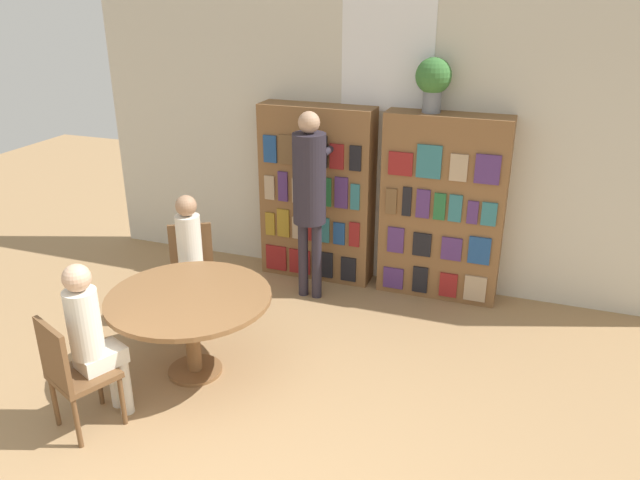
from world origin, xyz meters
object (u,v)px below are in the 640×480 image
at_px(bookshelf_left, 317,194).
at_px(flower_vase, 433,80).
at_px(bookshelf_right, 442,208).
at_px(seated_reader_right, 93,335).
at_px(chair_left_side, 192,267).
at_px(reading_table, 190,307).
at_px(chair_near_camera, 72,371).
at_px(librarian_standing, 310,186).
at_px(seated_reader_left, 190,256).

xyz_separation_m(bookshelf_left, flower_vase, (1.13, 0.01, 1.23)).
height_order(bookshelf_right, seated_reader_right, bookshelf_right).
height_order(bookshelf_left, flower_vase, flower_vase).
distance_m(bookshelf_left, chair_left_side, 1.53).
xyz_separation_m(reading_table, seated_reader_right, (-0.32, -0.73, 0.10)).
height_order(bookshelf_left, chair_near_camera, bookshelf_left).
relative_size(reading_table, chair_near_camera, 1.45).
xyz_separation_m(chair_left_side, seated_reader_right, (0.17, -1.58, 0.21)).
height_order(bookshelf_right, flower_vase, flower_vase).
bearing_deg(bookshelf_right, reading_table, -127.44).
distance_m(bookshelf_left, chair_near_camera, 3.10).
bearing_deg(bookshelf_left, flower_vase, 0.26).
xyz_separation_m(flower_vase, seated_reader_right, (-1.75, -2.83, -1.44)).
xyz_separation_m(bookshelf_left, librarian_standing, (0.11, -0.50, 0.25)).
bearing_deg(seated_reader_left, chair_near_camera, 59.95).
height_order(bookshelf_left, librarian_standing, librarian_standing).
height_order(chair_left_side, seated_reader_left, seated_reader_left).
bearing_deg(chair_near_camera, seated_reader_right, 90.00).
distance_m(bookshelf_right, librarian_standing, 1.32).
height_order(bookshelf_left, reading_table, bookshelf_left).
height_order(bookshelf_right, chair_left_side, bookshelf_right).
distance_m(bookshelf_left, reading_table, 2.14).
relative_size(bookshelf_right, flower_vase, 3.69).
relative_size(flower_vase, seated_reader_left, 0.40).
bearing_deg(bookshelf_right, flower_vase, 178.49).
height_order(flower_vase, seated_reader_left, flower_vase).
distance_m(seated_reader_left, seated_reader_right, 1.42).
xyz_separation_m(reading_table, chair_near_camera, (-0.40, -0.90, -0.11)).
bearing_deg(chair_near_camera, librarian_standing, 95.96).
xyz_separation_m(flower_vase, chair_left_side, (-1.92, -1.25, -1.65)).
bearing_deg(chair_left_side, flower_vase, -177.15).
height_order(flower_vase, seated_reader_right, flower_vase).
bearing_deg(flower_vase, seated_reader_left, -142.42).
xyz_separation_m(seated_reader_right, librarian_standing, (0.73, 2.33, 0.47)).
bearing_deg(reading_table, chair_near_camera, -113.90).
bearing_deg(seated_reader_left, seated_reader_right, 62.98).
bearing_deg(librarian_standing, seated_reader_right, -107.50).
distance_m(bookshelf_right, chair_left_side, 2.48).
xyz_separation_m(bookshelf_left, chair_left_side, (-0.79, -1.24, -0.42)).
relative_size(reading_table, seated_reader_right, 1.03).
bearing_deg(seated_reader_right, seated_reader_left, 116.98).
bearing_deg(chair_near_camera, reading_table, 90.00).
xyz_separation_m(bookshelf_right, seated_reader_right, (-1.93, -2.83, -0.22)).
height_order(chair_near_camera, seated_reader_right, seated_reader_right).
xyz_separation_m(reading_table, chair_left_side, (-0.49, 0.85, -0.11)).
bearing_deg(bookshelf_left, chair_near_camera, -103.11).
bearing_deg(seated_reader_left, bookshelf_left, -146.55).
xyz_separation_m(chair_near_camera, seated_reader_right, (0.08, 0.17, 0.21)).
bearing_deg(chair_left_side, bookshelf_left, -152.63).
bearing_deg(chair_near_camera, flower_vase, 82.53).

